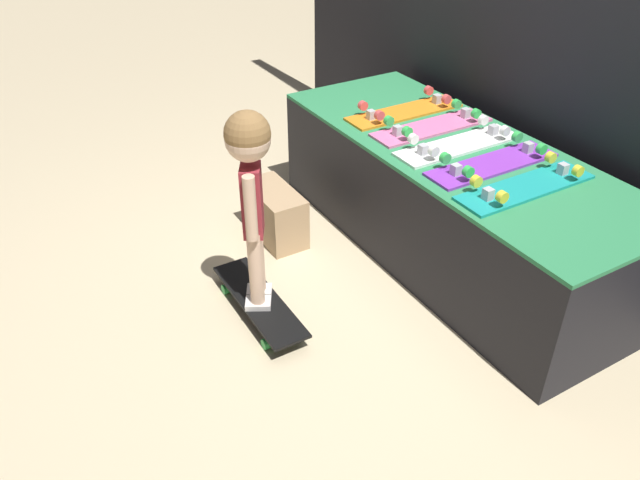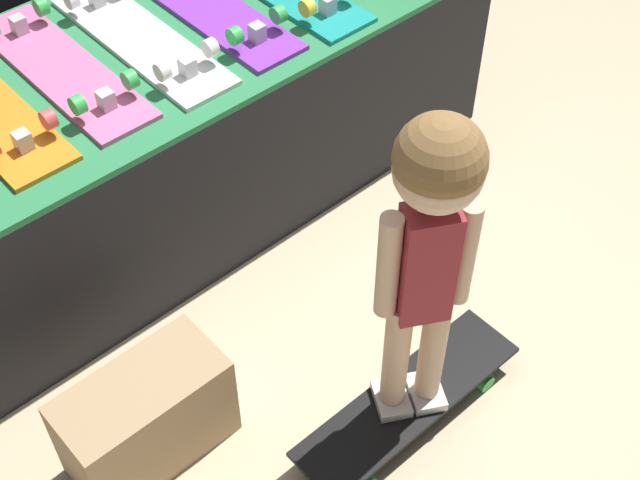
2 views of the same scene
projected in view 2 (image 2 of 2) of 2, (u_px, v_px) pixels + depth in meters
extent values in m
plane|color=beige|center=(269.00, 286.00, 2.79)|extent=(16.00, 16.00, 0.00)
cube|color=black|center=(157.00, 128.00, 2.83)|extent=(2.19, 0.82, 0.61)
cube|color=#2D7F4C|center=(143.00, 45.00, 2.60)|extent=(2.19, 0.82, 0.02)
cube|color=#B7B7BC|center=(23.00, 141.00, 2.24)|extent=(0.04, 0.04, 0.05)
cylinder|color=#D84C4C|center=(49.00, 119.00, 2.26)|extent=(0.03, 0.05, 0.05)
cube|color=pink|center=(63.00, 70.00, 2.49)|extent=(0.19, 0.71, 0.01)
cube|color=#B7B7BC|center=(19.00, 25.00, 2.59)|extent=(0.04, 0.04, 0.05)
cylinder|color=green|center=(41.00, 7.00, 2.60)|extent=(0.03, 0.05, 0.05)
cube|color=#B7B7BC|center=(106.00, 100.00, 2.35)|extent=(0.04, 0.04, 0.05)
cylinder|color=green|center=(130.00, 79.00, 2.37)|extent=(0.03, 0.05, 0.05)
cylinder|color=green|center=(78.00, 105.00, 2.30)|extent=(0.03, 0.05, 0.05)
cube|color=white|center=(142.00, 40.00, 2.59)|extent=(0.19, 0.71, 0.01)
cylinder|color=white|center=(72.00, 0.00, 2.63)|extent=(0.03, 0.05, 0.05)
cube|color=#B7B7BC|center=(188.00, 67.00, 2.45)|extent=(0.04, 0.04, 0.05)
cylinder|color=white|center=(210.00, 48.00, 2.47)|extent=(0.03, 0.05, 0.05)
cylinder|color=white|center=(162.00, 71.00, 2.39)|extent=(0.03, 0.05, 0.05)
cube|color=purple|center=(209.00, 9.00, 2.70)|extent=(0.19, 0.71, 0.01)
cube|color=#B7B7BC|center=(257.00, 33.00, 2.56)|extent=(0.04, 0.04, 0.05)
cylinder|color=green|center=(278.00, 14.00, 2.58)|extent=(0.03, 0.05, 0.05)
cylinder|color=green|center=(235.00, 36.00, 2.50)|extent=(0.03, 0.05, 0.05)
cube|color=#B7B7BC|center=(328.00, 5.00, 2.66)|extent=(0.04, 0.04, 0.05)
cylinder|color=yellow|center=(307.00, 8.00, 2.60)|extent=(0.03, 0.05, 0.05)
cube|color=black|center=(408.00, 400.00, 2.41)|extent=(0.71, 0.19, 0.01)
cube|color=#B7B7BC|center=(464.00, 359.00, 2.54)|extent=(0.04, 0.04, 0.05)
cylinder|color=green|center=(443.00, 347.00, 2.59)|extent=(0.05, 0.03, 0.05)
cylinder|color=green|center=(485.00, 382.00, 2.51)|extent=(0.05, 0.03, 0.05)
cube|color=#B7B7BC|center=(345.00, 457.00, 2.32)|extent=(0.04, 0.04, 0.05)
cylinder|color=green|center=(324.00, 442.00, 2.38)|extent=(0.05, 0.03, 0.05)
cube|color=silver|center=(426.00, 392.00, 2.40)|extent=(0.13, 0.15, 0.03)
cylinder|color=#DBB293|center=(433.00, 347.00, 2.25)|extent=(0.07, 0.07, 0.38)
cube|color=silver|center=(391.00, 399.00, 2.38)|extent=(0.13, 0.15, 0.03)
cylinder|color=#DBB293|center=(396.00, 354.00, 2.23)|extent=(0.07, 0.07, 0.38)
cube|color=maroon|center=(426.00, 264.00, 2.00)|extent=(0.15, 0.14, 0.34)
cylinder|color=#DBB293|center=(465.00, 253.00, 2.00)|extent=(0.05, 0.05, 0.31)
cylinder|color=#DBB293|center=(388.00, 266.00, 1.97)|extent=(0.05, 0.05, 0.31)
sphere|color=#DBB293|center=(439.00, 168.00, 1.78)|extent=(0.19, 0.19, 0.19)
sphere|color=olive|center=(440.00, 159.00, 1.76)|extent=(0.20, 0.20, 0.20)
cube|color=tan|center=(147.00, 418.00, 2.29)|extent=(0.43, 0.21, 0.30)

